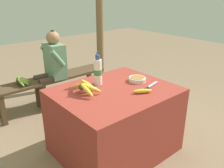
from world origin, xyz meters
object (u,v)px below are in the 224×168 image
Objects in this scene: loose_banana_front at (142,91)px; banana_bunch_green at (21,80)px; water_bottle at (98,71)px; wooden_bench at (51,82)px; serving_bowl at (137,79)px; support_post_far at (99,9)px; banana_bunch_ripe at (85,87)px; knife at (150,86)px; seated_vendor at (52,64)px.

banana_bunch_green is (-0.55, 1.61, -0.22)m from loose_banana_front.
wooden_bench is (0.04, 1.16, -0.47)m from water_bottle.
wooden_bench is at bearing 88.22° from water_bottle.
serving_bowl reaches higher than banana_bunch_green.
wooden_bench is at bearing -164.53° from support_post_far.
banana_bunch_ripe reaches higher than knife.
serving_bowl is at bearing -76.91° from wooden_bench.
serving_bowl is 0.17× the size of seated_vendor.
seated_vendor reaches higher than banana_bunch_green.
banana_bunch_ripe is at bearing 171.06° from serving_bowl.
seated_vendor is at bearing 87.61° from knife.
banana_bunch_ripe is 1.04× the size of banana_bunch_green.
banana_bunch_green is (-0.15, 1.28, -0.27)m from banana_bunch_ripe.
serving_bowl is at bearing 71.50° from knife.
wooden_bench is at bearing 94.81° from loose_banana_front.
banana_bunch_ripe reaches higher than loose_banana_front.
serving_bowl is at bearing 52.91° from loose_banana_front.
loose_banana_front is 0.07× the size of support_post_far.
knife is (0.57, -0.28, -0.06)m from banana_bunch_ripe.
seated_vendor is at bearing -3.99° from banana_bunch_green.
seated_vendor is at bearing 94.09° from loose_banana_front.
support_post_far is at bearing 62.78° from loose_banana_front.
seated_vendor is (-0.30, 1.34, -0.09)m from serving_bowl.
loose_banana_front is at bearing -127.09° from serving_bowl.
serving_bowl is 0.19m from knife.
wooden_bench is (0.27, 1.28, -0.40)m from banana_bunch_ripe.
water_bottle is at bearing 90.24° from seated_vendor.
banana_bunch_green reaches higher than wooden_bench.
wooden_bench is 0.27m from seated_vendor.
serving_bowl is 1.57m from banana_bunch_green.
knife is 1.73m from banana_bunch_green.
support_post_far reaches higher than loose_banana_front.
serving_bowl is 1.45m from wooden_bench.
wooden_bench is 1.53× the size of seated_vendor.
banana_bunch_ripe is 1.32× the size of knife.
serving_bowl is 1.00× the size of loose_banana_front.
wooden_bench is (-0.32, 1.37, -0.36)m from serving_bowl.
banana_bunch_ripe is at bearing -83.35° from banana_bunch_green.
banana_bunch_green is (-0.44, 0.03, -0.14)m from seated_vendor.
knife is at bearing -113.83° from support_post_far.
loose_banana_front is 2.23m from support_post_far.
water_bottle reaches higher than wooden_bench.
loose_banana_front is at bearing -117.22° from support_post_far.
serving_bowl is 0.58× the size of banana_bunch_green.
banana_bunch_green is at bearing -0.79° from seated_vendor.
support_post_far is (1.39, 1.59, 0.51)m from banana_bunch_ripe.
seated_vendor reaches higher than banana_bunch_ripe.
water_bottle is 1.27m from banana_bunch_green.
banana_bunch_green is 0.12× the size of support_post_far.
water_bottle is at bearing 26.22° from banana_bunch_ripe.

